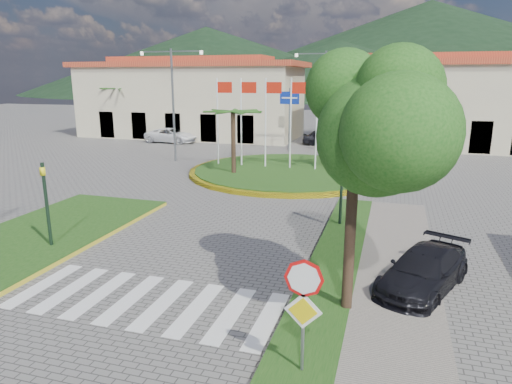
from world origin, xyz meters
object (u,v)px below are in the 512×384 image
(stop_sign, at_px, (303,299))
(car_dark_a, at_px, (325,138))
(deciduous_tree, at_px, (357,116))
(car_side_right, at_px, (424,271))
(roundabout_island, at_px, (288,171))
(white_van, at_px, (171,135))
(car_dark_b, at_px, (431,147))

(stop_sign, xyz_separation_m, car_dark_a, (-4.58, 33.48, -1.11))
(deciduous_tree, bearing_deg, car_side_right, 45.00)
(roundabout_island, xyz_separation_m, stop_sign, (4.90, -20.04, 1.61))
(stop_sign, xyz_separation_m, white_van, (-18.76, 30.81, -1.11))
(stop_sign, distance_m, car_dark_b, 31.00)
(stop_sign, bearing_deg, white_van, 121.34)
(car_side_right, bearing_deg, stop_sign, -94.67)
(roundabout_island, xyz_separation_m, deciduous_tree, (5.50, -17.00, 5.00))
(car_dark_b, bearing_deg, car_side_right, -169.65)
(stop_sign, relative_size, white_van, 0.54)
(white_van, height_order, car_dark_b, white_van)
(stop_sign, bearing_deg, car_dark_b, 81.82)
(roundabout_island, relative_size, white_van, 2.59)
(roundabout_island, distance_m, stop_sign, 20.69)
(deciduous_tree, xyz_separation_m, car_dark_a, (-5.18, 30.44, -4.49))
(stop_sign, height_order, deciduous_tree, deciduous_tree)
(roundabout_island, height_order, white_van, roundabout_island)
(car_dark_b, height_order, car_side_right, car_side_right)
(white_van, relative_size, car_dark_b, 1.38)
(car_side_right, bearing_deg, car_dark_b, 108.60)
(car_dark_a, distance_m, car_dark_b, 9.42)
(car_dark_a, bearing_deg, car_dark_b, -117.65)
(car_side_right, bearing_deg, car_dark_a, 126.80)
(car_dark_a, bearing_deg, deciduous_tree, 179.41)
(roundabout_island, bearing_deg, car_dark_a, 88.65)
(car_dark_a, bearing_deg, white_van, 90.42)
(deciduous_tree, distance_m, white_van, 34.15)
(deciduous_tree, xyz_separation_m, white_van, (-19.36, 27.77, -4.49))
(white_van, relative_size, car_side_right, 1.18)
(roundabout_island, bearing_deg, stop_sign, -76.27)
(stop_sign, xyz_separation_m, deciduous_tree, (0.60, 3.04, 3.38))
(white_van, bearing_deg, stop_sign, -146.38)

